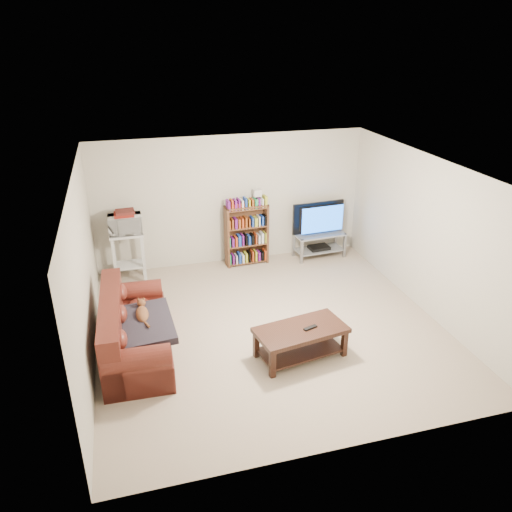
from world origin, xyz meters
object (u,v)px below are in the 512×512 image
object	(u,v)px
tv_stand	(319,241)
bookshelf	(247,234)
sofa	(131,334)
coffee_table	(301,337)

from	to	relation	value
tv_stand	bookshelf	world-z (taller)	bookshelf
sofa	coffee_table	bearing A→B (deg)	-15.12
tv_stand	bookshelf	xyz separation A→B (m)	(-1.43, 0.07, 0.27)
sofa	tv_stand	bearing A→B (deg)	34.25
sofa	tv_stand	world-z (taller)	sofa
sofa	bookshelf	size ratio (longest dim) A/B	1.74
tv_stand	bookshelf	size ratio (longest dim) A/B	0.86
sofa	tv_stand	xyz separation A→B (m)	(3.67, 2.33, 0.03)
coffee_table	bookshelf	size ratio (longest dim) A/B	1.12
sofa	bookshelf	world-z (taller)	bookshelf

